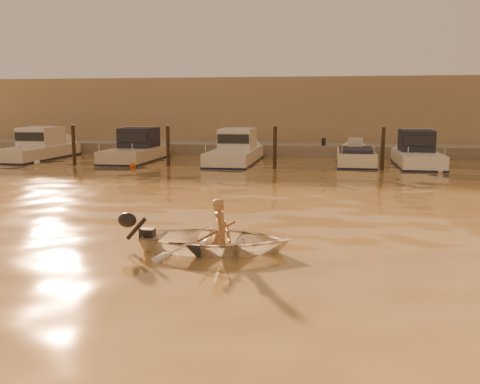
% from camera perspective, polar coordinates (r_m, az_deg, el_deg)
% --- Properties ---
extents(ground_plane, '(160.00, 160.00, 0.00)m').
position_cam_1_polar(ground_plane, '(12.24, -2.24, -4.94)').
color(ground_plane, olive).
rests_on(ground_plane, ground).
extents(dinghy, '(3.14, 2.28, 0.64)m').
position_cam_1_polar(dinghy, '(11.21, -2.61, -5.22)').
color(dinghy, silver).
rests_on(dinghy, ground_plane).
extents(person, '(0.34, 0.51, 1.39)m').
position_cam_1_polar(person, '(11.15, -2.11, -4.27)').
color(person, '#A47852').
rests_on(person, dinghy).
extents(outboard_motor, '(0.91, 0.42, 0.70)m').
position_cam_1_polar(outboard_motor, '(11.57, -9.95, -4.49)').
color(outboard_motor, black).
rests_on(outboard_motor, dinghy).
extents(oar_port, '(0.54, 2.06, 0.13)m').
position_cam_1_polar(oar_port, '(11.11, -1.35, -4.17)').
color(oar_port, brown).
rests_on(oar_port, dinghy).
extents(oar_starboard, '(0.38, 2.09, 0.13)m').
position_cam_1_polar(oar_starboard, '(11.15, -2.37, -4.14)').
color(oar_starboard, brown).
rests_on(oar_starboard, dinghy).
extents(moored_boat_0, '(2.24, 7.14, 1.75)m').
position_cam_1_polar(moored_boat_0, '(32.20, -20.95, 4.44)').
color(moored_boat_0, silver).
rests_on(moored_boat_0, ground_plane).
extents(moored_boat_1, '(2.17, 6.48, 1.75)m').
position_cam_1_polar(moored_boat_1, '(29.63, -11.07, 4.51)').
color(moored_boat_1, beige).
rests_on(moored_boat_1, ground_plane).
extents(moored_boat_2, '(2.16, 7.27, 1.75)m').
position_cam_1_polar(moored_boat_2, '(28.16, -0.51, 4.44)').
color(moored_boat_2, silver).
rests_on(moored_boat_2, ground_plane).
extents(moored_boat_3, '(1.83, 5.38, 0.95)m').
position_cam_1_polar(moored_boat_3, '(27.77, 12.21, 3.33)').
color(moored_boat_3, '#ECE6C6').
rests_on(moored_boat_3, ground_plane).
extents(moored_boat_4, '(1.97, 6.18, 1.75)m').
position_cam_1_polar(moored_boat_4, '(28.02, 18.38, 3.94)').
color(moored_boat_4, white).
rests_on(moored_boat_4, ground_plane).
extents(piling_0, '(0.18, 0.18, 2.20)m').
position_cam_1_polar(piling_0, '(28.61, -17.31, 4.65)').
color(piling_0, '#2D2319').
rests_on(piling_0, ground_plane).
extents(piling_1, '(0.18, 0.18, 2.20)m').
position_cam_1_polar(piling_1, '(26.71, -7.68, 4.68)').
color(piling_1, '#2D2319').
rests_on(piling_1, ground_plane).
extents(piling_2, '(0.18, 0.18, 2.20)m').
position_cam_1_polar(piling_2, '(25.63, 3.74, 4.56)').
color(piling_2, '#2D2319').
rests_on(piling_2, ground_plane).
extents(piling_3, '(0.18, 0.18, 2.20)m').
position_cam_1_polar(piling_3, '(25.60, 14.97, 4.26)').
color(piling_3, '#2D2319').
rests_on(piling_3, ground_plane).
extents(fender_a, '(0.30, 0.30, 0.30)m').
position_cam_1_polar(fender_a, '(29.01, -20.83, 2.93)').
color(fender_a, silver).
rests_on(fender_a, ground_plane).
extents(fender_b, '(0.30, 0.30, 0.30)m').
position_cam_1_polar(fender_b, '(26.40, -11.37, 2.79)').
color(fender_b, '#C35716').
rests_on(fender_b, ground_plane).
extents(fender_c, '(0.30, 0.30, 0.30)m').
position_cam_1_polar(fender_c, '(25.31, -1.07, 2.69)').
color(fender_c, white).
rests_on(fender_c, ground_plane).
extents(fender_d, '(0.30, 0.30, 0.30)m').
position_cam_1_polar(fender_d, '(25.67, 12.12, 2.58)').
color(fender_d, '#D14718').
rests_on(fender_d, ground_plane).
extents(fender_e, '(0.30, 0.30, 0.30)m').
position_cam_1_polar(fender_e, '(25.61, 20.57, 2.18)').
color(fender_e, silver).
rests_on(fender_e, ground_plane).
extents(quay, '(52.00, 4.00, 1.00)m').
position_cam_1_polar(quay, '(33.32, 5.47, 4.33)').
color(quay, gray).
rests_on(quay, ground_plane).
extents(waterfront_building, '(46.00, 7.00, 4.80)m').
position_cam_1_polar(waterfront_building, '(38.69, 6.15, 8.34)').
color(waterfront_building, '#9E8466').
rests_on(waterfront_building, quay).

